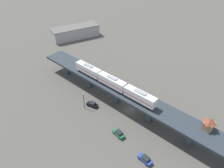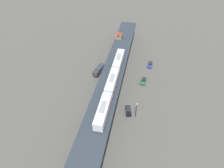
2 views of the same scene
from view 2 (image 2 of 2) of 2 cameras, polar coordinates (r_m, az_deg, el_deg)
The scene contains 9 objects.
ground_plane at distance 71.54m, azimuth 0.17°, elevation -0.80°, with size 400.00×400.00×0.00m, color #4C4944.
elevated_viaduct at distance 67.46m, azimuth 0.21°, elevation 3.11°, with size 29.57×91.43×7.27m.
subway_train at distance 59.09m, azimuth 0.00°, elevation 0.73°, with size 11.38×36.83×4.45m.
signal_hut at distance 88.02m, azimuth 2.23°, elevation 15.70°, with size 3.88×3.88×3.40m.
street_car_blue at distance 83.36m, azimuth 12.38°, elevation 6.29°, with size 2.38×4.59×1.89m.
street_car_black at distance 62.31m, azimuth 5.36°, elevation -8.59°, with size 3.61×4.74×1.89m.
street_car_green at distance 73.90m, azimuth 10.29°, elevation 1.07°, with size 2.29×4.56×1.89m.
delivery_truck at distance 77.00m, azimuth -4.24°, elevation 4.57°, with size 2.67×7.30×3.20m.
street_lamp at distance 58.90m, azimuth 7.96°, elevation -8.14°, with size 0.44×0.44×6.94m.
Camera 2 is at (-21.73, 46.57, 49.76)m, focal length 28.00 mm.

